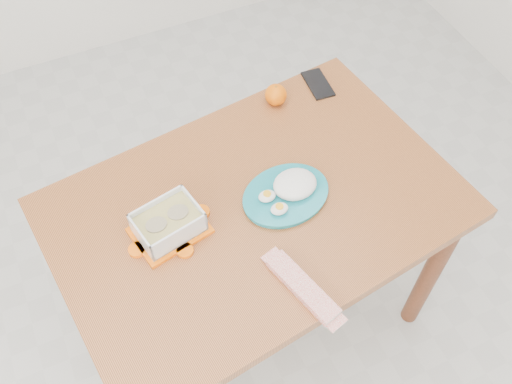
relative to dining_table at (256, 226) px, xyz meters
name	(u,v)px	position (x,y,z in m)	size (l,w,h in m)	color
ground	(249,310)	(-0.01, 0.03, -0.64)	(3.50, 3.50, 0.00)	#B7B7B2
dining_table	(256,226)	(0.00, 0.00, 0.00)	(1.20, 0.88, 0.75)	#AD6231
food_container	(168,224)	(-0.25, 0.02, 0.15)	(0.22, 0.18, 0.08)	#FF6707
orange_fruit	(276,95)	(0.22, 0.33, 0.14)	(0.07, 0.07, 0.07)	orange
rice_plate	(289,190)	(0.10, -0.01, 0.13)	(0.29, 0.29, 0.07)	teal
candy_bar	(303,287)	(0.00, -0.28, 0.12)	(0.22, 0.05, 0.02)	red
smartphone	(318,84)	(0.38, 0.35, 0.11)	(0.07, 0.13, 0.01)	black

